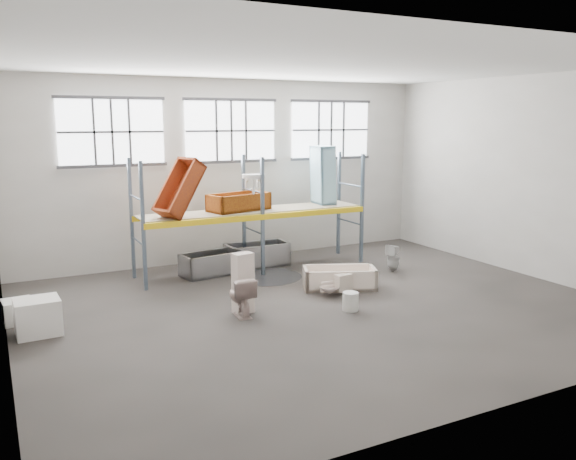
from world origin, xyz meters
TOP-DOWN VIEW (x-y plane):
  - floor at (0.00, 0.00)m, footprint 12.00×10.00m
  - ceiling at (0.00, 0.00)m, footprint 12.00×10.00m
  - wall_back at (0.00, 5.05)m, footprint 12.00×0.10m
  - wall_front at (0.00, -5.05)m, footprint 12.00×0.10m
  - wall_right at (6.05, 0.00)m, footprint 0.10×10.00m
  - window_left at (-3.20, 4.94)m, footprint 2.60×0.04m
  - window_mid at (0.00, 4.94)m, footprint 2.60×0.04m
  - window_right at (3.20, 4.94)m, footprint 2.60×0.04m
  - rack_upright_la at (-3.00, 2.90)m, footprint 0.08×0.08m
  - rack_upright_lb at (-3.00, 4.10)m, footprint 0.08×0.08m
  - rack_upright_ma at (0.00, 2.90)m, footprint 0.08×0.08m
  - rack_upright_mb at (0.00, 4.10)m, footprint 0.08×0.08m
  - rack_upright_ra at (3.00, 2.90)m, footprint 0.08×0.08m
  - rack_upright_rb at (3.00, 4.10)m, footprint 0.08×0.08m
  - rack_beam_front at (0.00, 2.90)m, footprint 6.00×0.10m
  - rack_beam_back at (0.00, 4.10)m, footprint 6.00×0.10m
  - shelf_deck at (0.00, 3.50)m, footprint 5.90×1.10m
  - wet_patch at (0.00, 2.70)m, footprint 1.80×1.80m
  - bathtub_beige at (1.09, 0.98)m, footprint 1.85×1.38m
  - cistern_spare at (0.90, 0.51)m, footprint 0.42×0.25m
  - sink_in_tub at (0.53, 0.51)m, footprint 0.58×0.58m
  - toilet_beige at (-1.72, 0.24)m, footprint 0.51×0.83m
  - cistern_tall at (-1.61, 0.37)m, footprint 0.44×0.33m
  - toilet_white at (3.18, 1.68)m, footprint 0.41×0.41m
  - steel_tub_left at (-1.14, 3.52)m, footprint 1.67×0.98m
  - steel_tub_right at (0.27, 3.86)m, footprint 1.68×0.80m
  - rust_tub_flat at (-0.36, 3.58)m, footprint 1.72×1.11m
  - rust_tub_tilted at (-2.01, 3.27)m, footprint 1.36×1.08m
  - sink_on_shelf at (-0.13, 3.14)m, footprint 0.65×0.54m
  - blue_tub_upright at (2.21, 3.69)m, footprint 0.57×0.79m
  - bucket at (0.42, -0.52)m, footprint 0.36×0.36m
  - carton_near at (-5.46, 0.95)m, footprint 0.80×0.70m
  - carton_far at (-5.77, 1.83)m, footprint 0.59×0.59m

SIDE VIEW (x-z plane):
  - floor at x=0.00m, z-range -0.10..0.00m
  - wet_patch at x=0.00m, z-range 0.00..0.00m
  - sink_in_tub at x=0.53m, z-range 0.08..0.24m
  - bucket at x=0.42m, z-range 0.00..0.39m
  - carton_far at x=-5.77m, z-range 0.00..0.45m
  - bathtub_beige at x=1.09m, z-range 0.00..0.49m
  - cistern_spare at x=0.90m, z-range 0.09..0.47m
  - steel_tub_left at x=-1.14m, z-range 0.00..0.58m
  - steel_tub_right at x=0.27m, z-range 0.00..0.61m
  - carton_near at x=-5.46m, z-range 0.00..0.67m
  - toilet_white at x=3.18m, z-range 0.00..0.72m
  - toilet_beige at x=-1.72m, z-range 0.00..0.82m
  - cistern_tall at x=-1.61m, z-range 0.00..1.25m
  - rack_upright_la at x=-3.00m, z-range 0.00..3.00m
  - rack_upright_lb at x=-3.00m, z-range 0.00..3.00m
  - rack_upright_ma at x=0.00m, z-range 0.00..3.00m
  - rack_upright_mb at x=0.00m, z-range 0.00..3.00m
  - rack_upright_ra at x=3.00m, z-range 0.00..3.00m
  - rack_upright_rb at x=3.00m, z-range 0.00..3.00m
  - rack_beam_front at x=0.00m, z-range 1.43..1.57m
  - rack_beam_back at x=0.00m, z-range 1.43..1.57m
  - shelf_deck at x=0.00m, z-range 1.57..1.59m
  - rust_tub_flat at x=-0.36m, z-range 1.60..2.04m
  - sink_on_shelf at x=-0.13m, z-range 1.84..2.35m
  - rust_tub_tilted at x=-2.01m, z-range 1.57..3.02m
  - blue_tub_upright at x=2.21m, z-range 1.59..3.20m
  - wall_back at x=0.00m, z-range 0.00..5.00m
  - wall_front at x=0.00m, z-range 0.00..5.00m
  - wall_right at x=6.05m, z-range 0.00..5.00m
  - window_left at x=-3.20m, z-range 2.80..4.40m
  - window_mid at x=0.00m, z-range 2.80..4.40m
  - window_right at x=3.20m, z-range 2.80..4.40m
  - ceiling at x=0.00m, z-range 5.00..5.10m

